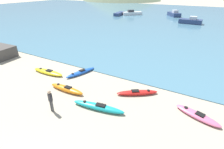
{
  "coord_description": "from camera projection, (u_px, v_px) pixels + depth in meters",
  "views": [
    {
      "loc": [
        4.97,
        -0.96,
        7.09
      ],
      "look_at": [
        -1.48,
        10.36,
        0.5
      ],
      "focal_mm": 28.0,
      "sensor_mm": 36.0,
      "label": 1
    }
  ],
  "objects": [
    {
      "name": "moored_boat_3",
      "position": [
        191.0,
        21.0,
        36.69
      ],
      "size": [
        4.49,
        2.01,
        1.49
      ],
      "color": "navy",
      "rests_on": "bay_water"
    },
    {
      "name": "person_near_foreground",
      "position": [
        51.0,
        100.0,
        10.71
      ],
      "size": [
        0.31,
        0.21,
        1.53
      ],
      "color": "#4C4C4C",
      "rests_on": "ground_plane"
    },
    {
      "name": "kayak_on_sand_1",
      "position": [
        137.0,
        93.0,
        12.75
      ],
      "size": [
        2.83,
        2.19,
        0.35
      ],
      "color": "red",
      "rests_on": "ground_plane"
    },
    {
      "name": "kayak_on_sand_4",
      "position": [
        67.0,
        89.0,
        13.16
      ],
      "size": [
        3.01,
        0.64,
        0.41
      ],
      "color": "orange",
      "rests_on": "ground_plane"
    },
    {
      "name": "kayak_on_sand_5",
      "position": [
        98.0,
        107.0,
        11.2
      ],
      "size": [
        3.59,
        1.14,
        0.4
      ],
      "color": "teal",
      "rests_on": "ground_plane"
    },
    {
      "name": "moored_boat_0",
      "position": [
        132.0,
        13.0,
        47.87
      ],
      "size": [
        4.81,
        4.74,
        1.35
      ],
      "color": "white",
      "rests_on": "bay_water"
    },
    {
      "name": "moored_boat_2",
      "position": [
        174.0,
        14.0,
        45.71
      ],
      "size": [
        4.13,
        4.6,
        1.59
      ],
      "color": "navy",
      "rests_on": "bay_water"
    },
    {
      "name": "bay_water",
      "position": [
        191.0,
        19.0,
        41.75
      ],
      "size": [
        160.0,
        70.0,
        0.06
      ],
      "primitive_type": "cube",
      "color": "teal",
      "rests_on": "ground_plane"
    },
    {
      "name": "moored_boat_1",
      "position": [
        119.0,
        14.0,
        47.65
      ],
      "size": [
        2.06,
        5.33,
        0.74
      ],
      "color": "navy",
      "rests_on": "bay_water"
    },
    {
      "name": "kayak_on_sand_0",
      "position": [
        197.0,
        115.0,
        10.52
      ],
      "size": [
        2.81,
        1.53,
        0.34
      ],
      "color": "#E5668C",
      "rests_on": "ground_plane"
    },
    {
      "name": "kayak_on_sand_2",
      "position": [
        81.0,
        72.0,
        15.75
      ],
      "size": [
        1.46,
        3.05,
        0.35
      ],
      "color": "blue",
      "rests_on": "ground_plane"
    },
    {
      "name": "kayak_on_sand_3",
      "position": [
        48.0,
        72.0,
        15.79
      ],
      "size": [
        3.28,
        0.87,
        0.37
      ],
      "color": "yellow",
      "rests_on": "ground_plane"
    }
  ]
}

